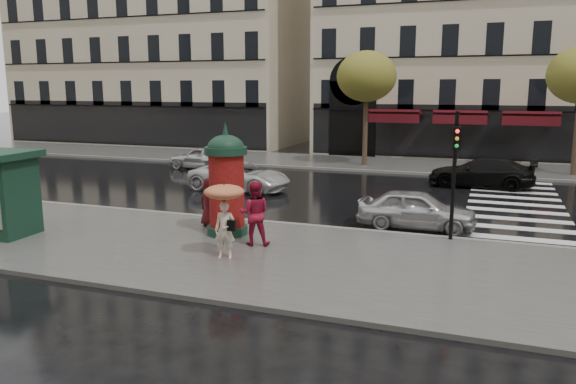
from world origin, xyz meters
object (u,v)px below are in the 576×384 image
at_px(car_silver, 417,209).
at_px(car_white, 240,176).
at_px(morris_column, 226,181).
at_px(woman_red, 254,213).
at_px(car_black, 481,173).
at_px(car_far_silver, 202,158).
at_px(man_burgundy, 210,202).
at_px(traffic_light, 455,163).
at_px(woman_umbrella, 225,208).

relative_size(car_silver, car_white, 0.82).
bearing_deg(morris_column, woman_red, -32.21).
distance_m(car_silver, car_black, 9.16).
height_order(woman_red, car_far_silver, woman_red).
height_order(car_silver, car_far_silver, car_far_silver).
relative_size(man_burgundy, car_far_silver, 0.41).
xyz_separation_m(car_silver, car_white, (-8.40, 4.34, -0.01)).
height_order(car_white, car_black, car_black).
distance_m(man_burgundy, morris_column, 1.49).
relative_size(man_burgundy, car_black, 0.34).
xyz_separation_m(traffic_light, car_white, (-9.61, 5.81, -1.77)).
bearing_deg(car_silver, traffic_light, -141.45).
bearing_deg(woman_umbrella, woman_red, 81.43).
distance_m(woman_umbrella, car_far_silver, 17.57).
xyz_separation_m(woman_red, car_white, (-4.33, 8.29, -0.40)).
distance_m(morris_column, car_black, 14.11).
distance_m(traffic_light, car_white, 11.37).
bearing_deg(woman_umbrella, traffic_light, 35.56).
height_order(car_silver, car_white, car_silver).
bearing_deg(car_far_silver, woman_umbrella, 33.79).
bearing_deg(traffic_light, car_silver, 129.51).
distance_m(car_white, car_far_silver, 7.22).
xyz_separation_m(man_burgundy, car_far_silver, (-6.93, 12.12, -0.26)).
bearing_deg(traffic_light, car_black, 86.88).
height_order(man_burgundy, traffic_light, traffic_light).
bearing_deg(car_silver, woman_red, 133.26).
distance_m(traffic_light, car_black, 10.61).
bearing_deg(traffic_light, car_white, 148.84).
bearing_deg(car_far_silver, car_white, 45.29).
relative_size(traffic_light, car_far_silver, 0.98).
relative_size(man_burgundy, morris_column, 0.46).
xyz_separation_m(car_white, car_far_silver, (-4.85, 5.35, 0.02)).
bearing_deg(car_far_silver, man_burgundy, 32.83).
bearing_deg(car_white, morris_column, -152.72).
bearing_deg(morris_column, traffic_light, 14.42).
height_order(traffic_light, car_white, traffic_light).
height_order(man_burgundy, car_white, man_burgundy).
distance_m(morris_column, car_silver, 6.30).
distance_m(woman_umbrella, woman_red, 1.52).
height_order(man_burgundy, car_black, man_burgundy).
height_order(woman_umbrella, morris_column, morris_column).
relative_size(car_silver, car_far_silver, 0.99).
relative_size(morris_column, traffic_light, 0.91).
xyz_separation_m(man_burgundy, car_black, (8.10, 11.42, -0.23)).
relative_size(woman_red, car_silver, 0.49).
bearing_deg(woman_red, woman_umbrella, 64.07).
bearing_deg(car_white, traffic_light, -116.10).
distance_m(woman_red, car_white, 9.37).
distance_m(morris_column, car_far_silver, 15.12).
bearing_deg(car_far_silver, car_black, 90.39).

